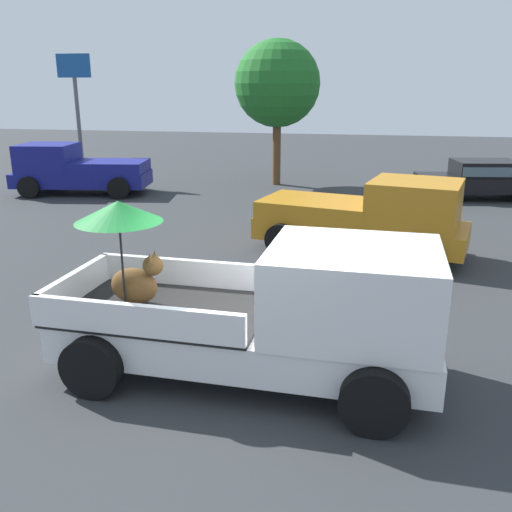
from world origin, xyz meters
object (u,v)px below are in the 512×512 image
pickup_truck_far (76,170)px  pickup_truck_main (276,311)px  motel_sign (76,93)px  pickup_truck_red (369,218)px  parked_sedan_near (482,177)px

pickup_truck_far → pickup_truck_main: bearing=119.4°
pickup_truck_main → motel_sign: motel_sign is taller
pickup_truck_main → pickup_truck_red: (1.17, 6.13, -0.09)m
pickup_truck_main → pickup_truck_far: size_ratio=1.02×
pickup_truck_main → pickup_truck_red: 6.25m
pickup_truck_far → motel_sign: size_ratio=1.00×
parked_sedan_near → pickup_truck_main: bearing=60.9°
parked_sedan_near → motel_sign: motel_sign is taller
pickup_truck_main → parked_sedan_near: 14.66m
pickup_truck_red → pickup_truck_far: same height
parked_sedan_near → motel_sign: 15.88m
pickup_truck_far → parked_sedan_near: bearing=178.7°
pickup_truck_red → parked_sedan_near: size_ratio=1.12×
pickup_truck_red → motel_sign: (-11.78, 8.41, 2.66)m
pickup_truck_red → motel_sign: bearing=157.2°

